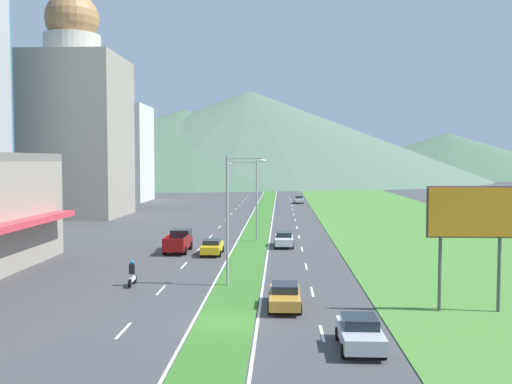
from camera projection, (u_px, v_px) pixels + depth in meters
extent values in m
plane|color=#424244|center=(225.00, 323.00, 30.79)|extent=(600.00, 600.00, 0.00)
cube|color=#387028|center=(262.00, 215.00, 90.64)|extent=(3.20, 240.00, 0.06)
cube|color=#477F33|center=(393.00, 216.00, 89.73)|extent=(24.00, 240.00, 0.06)
cube|color=silver|center=(123.00, 331.00, 29.32)|extent=(0.16, 2.80, 0.01)
cube|color=silver|center=(161.00, 290.00, 38.46)|extent=(0.16, 2.80, 0.01)
cube|color=silver|center=(184.00, 265.00, 47.59)|extent=(0.16, 2.80, 0.01)
cube|color=silver|center=(200.00, 248.00, 56.72)|extent=(0.16, 2.80, 0.01)
cube|color=silver|center=(211.00, 236.00, 65.85)|extent=(0.16, 2.80, 0.01)
cube|color=silver|center=(219.00, 227.00, 74.99)|extent=(0.16, 2.80, 0.01)
cube|color=silver|center=(226.00, 220.00, 84.12)|extent=(0.16, 2.80, 0.01)
cube|color=silver|center=(231.00, 214.00, 93.25)|extent=(0.16, 2.80, 0.01)
cube|color=silver|center=(236.00, 209.00, 102.38)|extent=(0.16, 2.80, 0.01)
cube|color=silver|center=(240.00, 205.00, 111.52)|extent=(0.16, 2.80, 0.01)
cube|color=silver|center=(243.00, 202.00, 120.65)|extent=(0.16, 2.80, 0.01)
cube|color=silver|center=(245.00, 199.00, 129.78)|extent=(0.16, 2.80, 0.01)
cube|color=silver|center=(248.00, 196.00, 138.91)|extent=(0.16, 2.80, 0.01)
cube|color=silver|center=(322.00, 333.00, 28.88)|extent=(0.16, 2.80, 0.01)
cube|color=silver|center=(312.00, 292.00, 38.01)|extent=(0.16, 2.80, 0.01)
cube|color=silver|center=(306.00, 266.00, 47.14)|extent=(0.16, 2.80, 0.01)
cube|color=silver|center=(302.00, 249.00, 56.27)|extent=(0.16, 2.80, 0.01)
cube|color=silver|center=(299.00, 237.00, 65.41)|extent=(0.16, 2.80, 0.01)
cube|color=silver|center=(297.00, 227.00, 74.54)|extent=(0.16, 2.80, 0.01)
cube|color=silver|center=(295.00, 220.00, 83.67)|extent=(0.16, 2.80, 0.01)
cube|color=silver|center=(294.00, 214.00, 92.80)|extent=(0.16, 2.80, 0.01)
cube|color=silver|center=(293.00, 209.00, 101.94)|extent=(0.16, 2.80, 0.01)
cube|color=silver|center=(292.00, 205.00, 111.07)|extent=(0.16, 2.80, 0.01)
cube|color=silver|center=(291.00, 202.00, 120.20)|extent=(0.16, 2.80, 0.01)
cube|color=silver|center=(290.00, 199.00, 129.33)|extent=(0.16, 2.80, 0.01)
cube|color=silver|center=(290.00, 197.00, 138.47)|extent=(0.16, 2.80, 0.01)
cube|color=silver|center=(251.00, 216.00, 90.71)|extent=(0.16, 240.00, 0.01)
cube|color=silver|center=(273.00, 216.00, 90.56)|extent=(0.16, 240.00, 0.01)
cube|color=#9E9384|center=(74.00, 137.00, 89.36)|extent=(15.25, 15.25, 24.94)
cylinder|color=beige|center=(73.00, 46.00, 88.58)|extent=(8.65, 8.65, 3.30)
sphere|color=#B27F4C|center=(72.00, 19.00, 88.35)|extent=(8.24, 8.24, 8.24)
cube|color=silver|center=(117.00, 153.00, 122.84)|extent=(13.23, 13.23, 20.58)
cone|color=#47664C|center=(184.00, 145.00, 256.13)|extent=(205.51, 205.51, 31.61)
cone|color=#516B56|center=(250.00, 135.00, 266.95)|extent=(213.88, 213.88, 41.35)
cone|color=#47664C|center=(447.00, 155.00, 308.05)|extent=(149.21, 149.21, 23.64)
cylinder|color=#99999E|center=(227.00, 221.00, 39.60)|extent=(0.18, 0.18, 9.10)
cylinder|color=#99999E|center=(245.00, 158.00, 39.36)|extent=(2.43, 0.23, 0.10)
ellipsoid|color=silver|center=(262.00, 161.00, 39.39)|extent=(0.56, 0.28, 0.20)
cylinder|color=#99999E|center=(257.00, 201.00, 61.54)|extent=(0.18, 0.18, 8.75)
cylinder|color=#99999E|center=(243.00, 162.00, 61.43)|extent=(2.92, 0.23, 0.10)
ellipsoid|color=silver|center=(230.00, 164.00, 61.58)|extent=(0.56, 0.28, 0.20)
cylinder|color=#4C4C51|center=(440.00, 274.00, 32.86)|extent=(0.20, 0.20, 4.42)
cylinder|color=#4C4C51|center=(499.00, 275.00, 32.71)|extent=(0.20, 0.20, 4.42)
cube|color=orange|center=(471.00, 212.00, 32.49)|extent=(4.80, 0.16, 2.79)
cube|color=#4C4C51|center=(470.00, 212.00, 32.61)|extent=(5.00, 0.08, 2.99)
cube|color=#C6842D|center=(285.00, 297.00, 33.86)|extent=(1.79, 4.69, 0.64)
cube|color=black|center=(285.00, 287.00, 34.01)|extent=(1.54, 2.06, 0.46)
cylinder|color=black|center=(300.00, 309.00, 32.38)|extent=(0.22, 0.64, 0.64)
cylinder|color=black|center=(270.00, 309.00, 32.46)|extent=(0.22, 0.64, 0.64)
cylinder|color=black|center=(298.00, 297.00, 35.29)|extent=(0.22, 0.64, 0.64)
cylinder|color=black|center=(271.00, 297.00, 35.36)|extent=(0.22, 0.64, 0.64)
cube|color=yellow|center=(212.00, 248.00, 53.05)|extent=(1.73, 4.45, 0.68)
cube|color=black|center=(212.00, 242.00, 52.84)|extent=(1.49, 1.96, 0.43)
cylinder|color=black|center=(205.00, 249.00, 54.48)|extent=(0.22, 0.64, 0.64)
cylinder|color=black|center=(223.00, 249.00, 54.41)|extent=(0.22, 0.64, 0.64)
cylinder|color=black|center=(201.00, 254.00, 51.73)|extent=(0.22, 0.64, 0.64)
cylinder|color=black|center=(220.00, 254.00, 51.65)|extent=(0.22, 0.64, 0.64)
cube|color=silver|center=(284.00, 240.00, 57.92)|extent=(1.81, 4.58, 0.69)
cube|color=black|center=(284.00, 234.00, 58.07)|extent=(1.56, 2.01, 0.48)
cylinder|color=black|center=(293.00, 246.00, 56.48)|extent=(0.22, 0.64, 0.64)
cylinder|color=black|center=(275.00, 246.00, 56.56)|extent=(0.22, 0.64, 0.64)
cylinder|color=black|center=(292.00, 242.00, 59.32)|extent=(0.22, 0.64, 0.64)
cylinder|color=black|center=(276.00, 242.00, 59.39)|extent=(0.22, 0.64, 0.64)
cube|color=#B2B2B7|center=(360.00, 335.00, 26.46)|extent=(1.87, 4.10, 0.69)
cube|color=black|center=(360.00, 321.00, 26.59)|extent=(1.61, 1.81, 0.48)
cylinder|color=black|center=(384.00, 352.00, 25.17)|extent=(0.22, 0.64, 0.64)
cylinder|color=black|center=(344.00, 351.00, 25.25)|extent=(0.22, 0.64, 0.64)
cylinder|color=black|center=(375.00, 334.00, 27.71)|extent=(0.22, 0.64, 0.64)
cylinder|color=black|center=(338.00, 334.00, 27.79)|extent=(0.22, 0.64, 0.64)
cube|color=silver|center=(299.00, 200.00, 117.06)|extent=(1.71, 4.61, 0.66)
cube|color=black|center=(299.00, 197.00, 117.21)|extent=(1.47, 2.03, 0.54)
cylinder|color=black|center=(303.00, 202.00, 115.61)|extent=(0.22, 0.64, 0.64)
cylinder|color=black|center=(295.00, 202.00, 115.69)|extent=(0.22, 0.64, 0.64)
cylinder|color=black|center=(303.00, 201.00, 118.46)|extent=(0.22, 0.64, 0.64)
cylinder|color=black|center=(295.00, 201.00, 118.53)|extent=(0.22, 0.64, 0.64)
cube|color=maroon|center=(178.00, 244.00, 54.48)|extent=(2.00, 5.40, 0.80)
cube|color=black|center=(181.00, 233.00, 56.03)|extent=(1.84, 2.00, 0.80)
cube|color=maroon|center=(166.00, 239.00, 53.39)|extent=(0.10, 3.20, 0.44)
cube|color=maroon|center=(186.00, 239.00, 53.30)|extent=(0.10, 3.20, 0.44)
cube|color=maroon|center=(173.00, 241.00, 51.80)|extent=(1.84, 0.10, 0.44)
cylinder|color=black|center=(171.00, 245.00, 56.16)|extent=(0.26, 0.80, 0.80)
cylinder|color=black|center=(191.00, 245.00, 56.07)|extent=(0.26, 0.80, 0.80)
cylinder|color=black|center=(165.00, 251.00, 52.92)|extent=(0.26, 0.80, 0.80)
cylinder|color=black|center=(185.00, 251.00, 52.84)|extent=(0.26, 0.80, 0.80)
cylinder|color=black|center=(135.00, 279.00, 40.56)|extent=(0.10, 0.60, 0.60)
cylinder|color=black|center=(130.00, 284.00, 39.16)|extent=(0.12, 0.60, 0.60)
cube|color=silver|center=(132.00, 279.00, 39.85)|extent=(0.20, 1.12, 0.25)
ellipsoid|color=silver|center=(133.00, 273.00, 40.03)|extent=(0.24, 0.44, 0.24)
cube|color=black|center=(132.00, 269.00, 39.71)|extent=(0.36, 0.28, 0.70)
sphere|color=blue|center=(132.00, 262.00, 39.74)|extent=(0.26, 0.26, 0.26)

